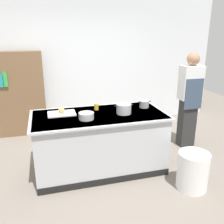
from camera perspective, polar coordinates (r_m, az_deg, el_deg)
name	(u,v)px	position (r m, az deg, el deg)	size (l,w,h in m)	color
ground_plane	(100,168)	(3.98, -2.76, -12.90)	(10.00, 10.00, 0.00)	slate
back_wall	(78,58)	(5.51, -8.03, 12.25)	(6.40, 0.12, 3.00)	silver
counter_island	(100,141)	(3.76, -2.87, -6.82)	(1.98, 0.98, 0.90)	#B7BABF
cutting_board	(62,114)	(3.67, -11.64, -0.37)	(0.40, 0.28, 0.02)	silver
onion	(61,110)	(3.65, -11.71, 0.45)	(0.09, 0.09, 0.09)	tan
stock_pot	(124,109)	(3.61, 2.76, 0.77)	(0.29, 0.22, 0.15)	#B7BABF
sauce_pan	(144,104)	(3.94, 7.50, 1.84)	(0.21, 0.15, 0.11)	#99999E
mixing_bowl	(86,116)	(3.40, -6.00, -0.91)	(0.21, 0.21, 0.09)	#B7BABF
juice_cup	(96,107)	(3.80, -3.67, 1.24)	(0.07, 0.07, 0.10)	yellow
trash_bin	(193,171)	(3.58, 18.29, -12.88)	(0.42, 0.42, 0.52)	white
person_chef	(189,98)	(4.62, 17.57, 3.05)	(0.38, 0.25, 1.72)	#2B2B2B
bookshelf	(17,95)	(5.30, -21.35, 3.82)	(1.10, 0.31, 1.70)	brown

